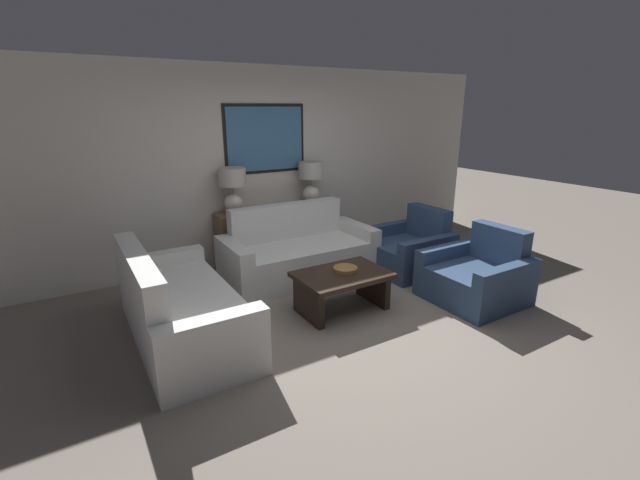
{
  "coord_description": "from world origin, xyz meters",
  "views": [
    {
      "loc": [
        -2.46,
        -3.05,
        2.12
      ],
      "look_at": [
        -0.02,
        0.96,
        0.65
      ],
      "focal_mm": 24.0,
      "sensor_mm": 36.0,
      "label": 1
    }
  ],
  "objects": [
    {
      "name": "coffee_table",
      "position": [
        -0.06,
        0.44,
        0.3
      ],
      "size": [
        0.97,
        0.67,
        0.43
      ],
      "color": "black",
      "rests_on": "ground_plane"
    },
    {
      "name": "table_lamp_right",
      "position": [
        0.58,
        2.2,
        1.14
      ],
      "size": [
        0.35,
        0.35,
        0.6
      ],
      "color": "silver",
      "rests_on": "console_table"
    },
    {
      "name": "armchair_near_back_wall",
      "position": [
        1.41,
        1.0,
        0.27
      ],
      "size": [
        0.95,
        0.96,
        0.82
      ],
      "color": "navy",
      "rests_on": "ground_plane"
    },
    {
      "name": "couch_by_back_wall",
      "position": [
        0.0,
        1.54,
        0.3
      ],
      "size": [
        1.93,
        0.89,
        0.91
      ],
      "color": "silver",
      "rests_on": "ground_plane"
    },
    {
      "name": "couch_by_side",
      "position": [
        -1.71,
        0.72,
        0.3
      ],
      "size": [
        0.89,
        1.93,
        0.91
      ],
      "color": "silver",
      "rests_on": "ground_plane"
    },
    {
      "name": "table_lamp_left",
      "position": [
        -0.58,
        2.2,
        1.14
      ],
      "size": [
        0.35,
        0.35,
        0.6
      ],
      "color": "silver",
      "rests_on": "console_table"
    },
    {
      "name": "console_table",
      "position": [
        0.0,
        2.2,
        0.39
      ],
      "size": [
        1.63,
        0.4,
        0.77
      ],
      "color": "brown",
      "rests_on": "ground_plane"
    },
    {
      "name": "ground_plane",
      "position": [
        0.0,
        0.0,
        0.0
      ],
      "size": [
        20.0,
        20.0,
        0.0
      ],
      "primitive_type": "plane",
      "color": "slate"
    },
    {
      "name": "armchair_near_camera",
      "position": [
        1.41,
        -0.12,
        0.27
      ],
      "size": [
        0.95,
        0.96,
        0.82
      ],
      "color": "navy",
      "rests_on": "ground_plane"
    },
    {
      "name": "back_wall",
      "position": [
        0.0,
        2.48,
        1.33
      ],
      "size": [
        7.74,
        0.12,
        2.65
      ],
      "color": "beige",
      "rests_on": "ground_plane"
    },
    {
      "name": "decorative_bowl",
      "position": [
        -0.0,
        0.47,
        0.45
      ],
      "size": [
        0.26,
        0.26,
        0.04
      ],
      "color": "olive",
      "rests_on": "coffee_table"
    }
  ]
}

